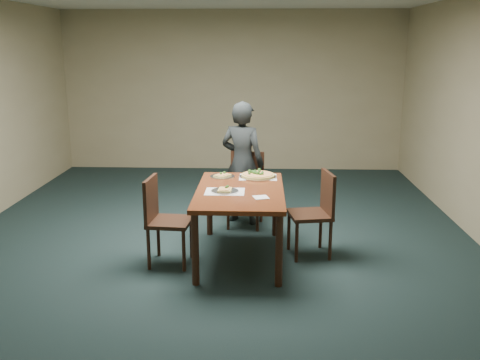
{
  "coord_description": "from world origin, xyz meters",
  "views": [
    {
      "loc": [
        0.52,
        -5.55,
        2.2
      ],
      "look_at": [
        0.3,
        -0.22,
        0.85
      ],
      "focal_mm": 40.0,
      "sensor_mm": 36.0,
      "label": 1
    }
  ],
  "objects_px": {
    "chair_left": "(162,216)",
    "slice_plate_near": "(225,190)",
    "chair_right": "(317,209)",
    "chair_far": "(246,184)",
    "slice_plate_far": "(222,176)",
    "pizza_pan": "(258,175)",
    "diner": "(242,163)",
    "dining_table": "(240,198)"
  },
  "relations": [
    {
      "from": "pizza_pan",
      "to": "dining_table",
      "type": "bearing_deg",
      "value": -108.67
    },
    {
      "from": "chair_left",
      "to": "slice_plate_near",
      "type": "bearing_deg",
      "value": -76.81
    },
    {
      "from": "pizza_pan",
      "to": "slice_plate_near",
      "type": "relative_size",
      "value": 1.49
    },
    {
      "from": "chair_far",
      "to": "chair_left",
      "type": "relative_size",
      "value": 1.0
    },
    {
      "from": "chair_far",
      "to": "slice_plate_far",
      "type": "distance_m",
      "value": 0.67
    },
    {
      "from": "chair_right",
      "to": "diner",
      "type": "height_order",
      "value": "diner"
    },
    {
      "from": "diner",
      "to": "pizza_pan",
      "type": "distance_m",
      "value": 0.69
    },
    {
      "from": "diner",
      "to": "slice_plate_near",
      "type": "bearing_deg",
      "value": 106.03
    },
    {
      "from": "diner",
      "to": "slice_plate_far",
      "type": "xyz_separation_m",
      "value": [
        -0.2,
        -0.66,
        -0.01
      ]
    },
    {
      "from": "chair_far",
      "to": "pizza_pan",
      "type": "relative_size",
      "value": 2.19
    },
    {
      "from": "slice_plate_near",
      "to": "chair_left",
      "type": "bearing_deg",
      "value": -171.53
    },
    {
      "from": "chair_left",
      "to": "dining_table",
      "type": "bearing_deg",
      "value": -71.85
    },
    {
      "from": "chair_right",
      "to": "slice_plate_near",
      "type": "xyz_separation_m",
      "value": [
        -0.96,
        -0.21,
        0.25
      ]
    },
    {
      "from": "chair_far",
      "to": "diner",
      "type": "relative_size",
      "value": 0.59
    },
    {
      "from": "slice_plate_far",
      "to": "dining_table",
      "type": "bearing_deg",
      "value": -67.34
    },
    {
      "from": "chair_far",
      "to": "slice_plate_far",
      "type": "relative_size",
      "value": 3.25
    },
    {
      "from": "diner",
      "to": "slice_plate_near",
      "type": "distance_m",
      "value": 1.29
    },
    {
      "from": "chair_right",
      "to": "chair_far",
      "type": "bearing_deg",
      "value": -151.89
    },
    {
      "from": "dining_table",
      "to": "diner",
      "type": "bearing_deg",
      "value": 90.84
    },
    {
      "from": "chair_right",
      "to": "pizza_pan",
      "type": "distance_m",
      "value": 0.8
    },
    {
      "from": "chair_far",
      "to": "pizza_pan",
      "type": "bearing_deg",
      "value": -68.18
    },
    {
      "from": "dining_table",
      "to": "chair_far",
      "type": "bearing_deg",
      "value": 88.44
    },
    {
      "from": "chair_left",
      "to": "chair_right",
      "type": "height_order",
      "value": "same"
    },
    {
      "from": "chair_left",
      "to": "pizza_pan",
      "type": "height_order",
      "value": "chair_left"
    },
    {
      "from": "dining_table",
      "to": "chair_far",
      "type": "height_order",
      "value": "chair_far"
    },
    {
      "from": "dining_table",
      "to": "slice_plate_near",
      "type": "distance_m",
      "value": 0.21
    },
    {
      "from": "chair_far",
      "to": "dining_table",
      "type": "bearing_deg",
      "value": -84.4
    },
    {
      "from": "diner",
      "to": "slice_plate_near",
      "type": "relative_size",
      "value": 5.5
    },
    {
      "from": "chair_right",
      "to": "pizza_pan",
      "type": "relative_size",
      "value": 2.19
    },
    {
      "from": "chair_right",
      "to": "slice_plate_near",
      "type": "bearing_deg",
      "value": -88.18
    },
    {
      "from": "chair_left",
      "to": "chair_right",
      "type": "distance_m",
      "value": 1.63
    },
    {
      "from": "chair_left",
      "to": "slice_plate_near",
      "type": "height_order",
      "value": "chair_left"
    },
    {
      "from": "diner",
      "to": "slice_plate_near",
      "type": "xyz_separation_m",
      "value": [
        -0.13,
        -1.28,
        -0.01
      ]
    },
    {
      "from": "chair_far",
      "to": "slice_plate_near",
      "type": "xyz_separation_m",
      "value": [
        -0.18,
        -1.2,
        0.25
      ]
    },
    {
      "from": "chair_left",
      "to": "slice_plate_far",
      "type": "relative_size",
      "value": 3.25
    },
    {
      "from": "chair_far",
      "to": "slice_plate_far",
      "type": "height_order",
      "value": "chair_far"
    },
    {
      "from": "chair_far",
      "to": "slice_plate_near",
      "type": "height_order",
      "value": "chair_far"
    },
    {
      "from": "chair_left",
      "to": "slice_plate_near",
      "type": "xyz_separation_m",
      "value": [
        0.64,
        0.09,
        0.25
      ]
    },
    {
      "from": "chair_left",
      "to": "chair_right",
      "type": "xyz_separation_m",
      "value": [
        1.6,
        0.3,
        0.0
      ]
    },
    {
      "from": "dining_table",
      "to": "slice_plate_near",
      "type": "xyz_separation_m",
      "value": [
        -0.15,
        -0.09,
        0.11
      ]
    },
    {
      "from": "chair_right",
      "to": "diner",
      "type": "bearing_deg",
      "value": -152.53
    },
    {
      "from": "chair_far",
      "to": "chair_left",
      "type": "height_order",
      "value": "same"
    }
  ]
}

